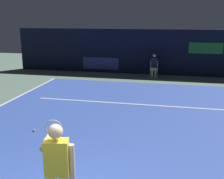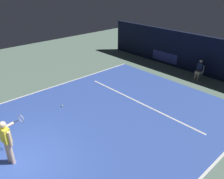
{
  "view_description": "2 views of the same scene",
  "coord_description": "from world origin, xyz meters",
  "views": [
    {
      "loc": [
        1.47,
        -3.54,
        3.23
      ],
      "look_at": [
        -0.48,
        5.38,
        0.88
      ],
      "focal_mm": 44.97,
      "sensor_mm": 36.0,
      "label": 1
    },
    {
      "loc": [
        6.85,
        -1.5,
        5.94
      ],
      "look_at": [
        -0.52,
        5.19,
        1.07
      ],
      "focal_mm": 36.55,
      "sensor_mm": 36.0,
      "label": 2
    }
  ],
  "objects": [
    {
      "name": "court_surface",
      "position": [
        0.0,
        4.67,
        0.01
      ],
      "size": [
        9.67,
        11.34,
        0.01
      ],
      "primitive_type": "cube",
      "color": "#3856B2",
      "rests_on": "ground"
    },
    {
      "name": "tennis_player",
      "position": [
        -0.16,
        0.03,
        0.99
      ],
      "size": [
        0.78,
        0.93,
        1.73
      ],
      "color": "beige",
      "rests_on": "ground"
    },
    {
      "name": "tennis_ball",
      "position": [
        -2.38,
        3.41,
        0.05
      ],
      "size": [
        0.07,
        0.07,
        0.07
      ],
      "primitive_type": "sphere",
      "color": "#CCE033",
      "rests_on": "court_surface"
    },
    {
      "name": "back_wall",
      "position": [
        -0.0,
        12.83,
        1.3
      ],
      "size": [
        15.96,
        0.33,
        2.6
      ],
      "color": "black",
      "rests_on": "ground"
    },
    {
      "name": "line_judge_on_chair",
      "position": [
        0.46,
        11.91,
        0.69
      ],
      "size": [
        0.46,
        0.55,
        1.32
      ],
      "color": "white",
      "rests_on": "ground"
    },
    {
      "name": "ground_plane",
      "position": [
        0.0,
        4.67,
        0.0
      ],
      "size": [
        30.76,
        30.76,
        0.0
      ],
      "primitive_type": "plane",
      "color": "slate"
    },
    {
      "name": "line_service",
      "position": [
        0.0,
        6.65,
        0.01
      ],
      "size": [
        7.54,
        0.1,
        0.01
      ],
      "primitive_type": "cube",
      "color": "white",
      "rests_on": "court_surface"
    }
  ]
}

